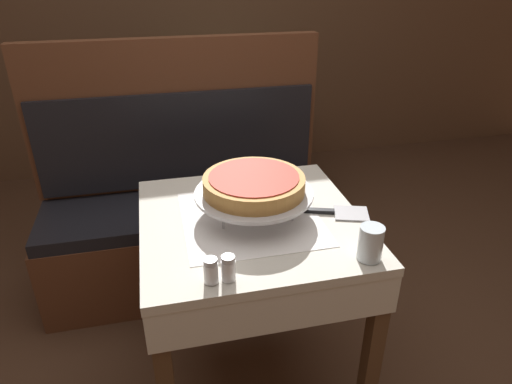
% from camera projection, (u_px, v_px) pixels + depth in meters
% --- Properties ---
extents(ground_plane, '(14.00, 14.00, 0.00)m').
position_uv_depth(ground_plane, '(252.00, 374.00, 1.83)').
color(ground_plane, '#472D1E').
extents(dining_table_front, '(0.71, 0.71, 0.73)m').
position_uv_depth(dining_table_front, '(251.00, 244.00, 1.54)').
color(dining_table_front, beige).
rests_on(dining_table_front, ground_plane).
extents(dining_table_rear, '(0.77, 0.77, 0.73)m').
position_uv_depth(dining_table_rear, '(232.00, 101.00, 3.00)').
color(dining_table_rear, '#1E6B33').
rests_on(dining_table_rear, ground_plane).
extents(booth_bench, '(1.35, 0.46, 1.17)m').
position_uv_depth(booth_bench, '(187.00, 219.00, 2.23)').
color(booth_bench, brown).
rests_on(booth_bench, ground_plane).
extents(back_wall_panel, '(6.00, 0.04, 2.40)m').
position_uv_depth(back_wall_panel, '(183.00, 2.00, 3.12)').
color(back_wall_panel, brown).
rests_on(back_wall_panel, ground_plane).
extents(pizza_pan_stand, '(0.39, 0.39, 0.09)m').
position_uv_depth(pizza_pan_stand, '(254.00, 194.00, 1.48)').
color(pizza_pan_stand, '#ADADB2').
rests_on(pizza_pan_stand, dining_table_front).
extents(deep_dish_pizza, '(0.33, 0.33, 0.05)m').
position_uv_depth(deep_dish_pizza, '(254.00, 184.00, 1.46)').
color(deep_dish_pizza, '#C68E47').
rests_on(deep_dish_pizza, pizza_pan_stand).
extents(pizza_server, '(0.28, 0.14, 0.01)m').
position_uv_depth(pizza_server, '(330.00, 212.00, 1.52)').
color(pizza_server, '#BCBCC1').
rests_on(pizza_server, dining_table_front).
extents(water_glass_near, '(0.07, 0.07, 0.10)m').
position_uv_depth(water_glass_near, '(371.00, 243.00, 1.27)').
color(water_glass_near, silver).
rests_on(water_glass_near, dining_table_front).
extents(salt_shaker, '(0.04, 0.04, 0.07)m').
position_uv_depth(salt_shaker, '(211.00, 271.00, 1.19)').
color(salt_shaker, silver).
rests_on(salt_shaker, dining_table_front).
extents(pepper_shaker, '(0.04, 0.04, 0.07)m').
position_uv_depth(pepper_shaker, '(228.00, 268.00, 1.19)').
color(pepper_shaker, silver).
rests_on(pepper_shaker, dining_table_front).
extents(condiment_caddy, '(0.14, 0.14, 0.16)m').
position_uv_depth(condiment_caddy, '(240.00, 82.00, 2.88)').
color(condiment_caddy, black).
rests_on(condiment_caddy, dining_table_rear).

